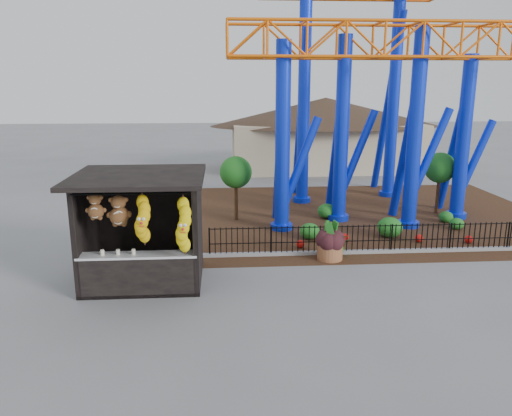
{
  "coord_description": "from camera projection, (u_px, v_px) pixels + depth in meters",
  "views": [
    {
      "loc": [
        -0.76,
        -12.38,
        5.48
      ],
      "look_at": [
        0.2,
        1.5,
        2.0
      ],
      "focal_mm": 35.0,
      "sensor_mm": 36.0,
      "label": 1
    }
  ],
  "objects": [
    {
      "name": "picket_fence",
      "position": [
        395.0,
        239.0,
        16.47
      ],
      "size": [
        12.2,
        0.06,
        1.0
      ],
      "primitive_type": null,
      "color": "black",
      "rests_on": "ground"
    },
    {
      "name": "mulch_bed",
      "position": [
        334.0,
        215.0,
        21.37
      ],
      "size": [
        18.0,
        12.0,
        0.02
      ],
      "primitive_type": "cube",
      "color": "#331E11",
      "rests_on": "ground"
    },
    {
      "name": "potted_plant",
      "position": [
        338.0,
        245.0,
        16.01
      ],
      "size": [
        0.95,
        0.88,
        0.85
      ],
      "primitive_type": "imported",
      "rotation": [
        0.0,
        0.0,
        -0.34
      ],
      "color": "#195719",
      "rests_on": "ground"
    },
    {
      "name": "pavilion",
      "position": [
        325.0,
        122.0,
        32.37
      ],
      "size": [
        15.0,
        15.0,
        4.8
      ],
      "color": "#BFAD8C",
      "rests_on": "ground"
    },
    {
      "name": "curb",
      "position": [
        367.0,
        252.0,
        16.52
      ],
      "size": [
        18.0,
        0.18,
        0.12
      ],
      "primitive_type": "cube",
      "color": "gray",
      "rests_on": "ground"
    },
    {
      "name": "terracotta_planter",
      "position": [
        330.0,
        251.0,
        15.92
      ],
      "size": [
        1.01,
        1.01,
        0.54
      ],
      "primitive_type": "cylinder",
      "rotation": [
        0.0,
        0.0,
        0.29
      ],
      "color": "#955836",
      "rests_on": "ground"
    },
    {
      "name": "planter_foliage",
      "position": [
        330.0,
        234.0,
        15.78
      ],
      "size": [
        0.7,
        0.7,
        0.64
      ],
      "primitive_type": "ellipsoid",
      "color": "black",
      "rests_on": "terracotta_planter"
    },
    {
      "name": "landscaping",
      "position": [
        371.0,
        223.0,
        18.92
      ],
      "size": [
        6.81,
        4.31,
        0.73
      ],
      "color": "#1D5F1C",
      "rests_on": "mulch_bed"
    },
    {
      "name": "prize_booth",
      "position": [
        142.0,
        232.0,
        13.66
      ],
      "size": [
        3.5,
        3.4,
        3.12
      ],
      "color": "black",
      "rests_on": "ground"
    },
    {
      "name": "ground",
      "position": [
        252.0,
        294.0,
        13.36
      ],
      "size": [
        120.0,
        120.0,
        0.0
      ],
      "primitive_type": "plane",
      "color": "slate",
      "rests_on": "ground"
    },
    {
      "name": "roller_coaster",
      "position": [
        366.0,
        59.0,
        20.1
      ],
      "size": [
        11.0,
        6.37,
        10.82
      ],
      "color": "#0C27D6",
      "rests_on": "ground"
    }
  ]
}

